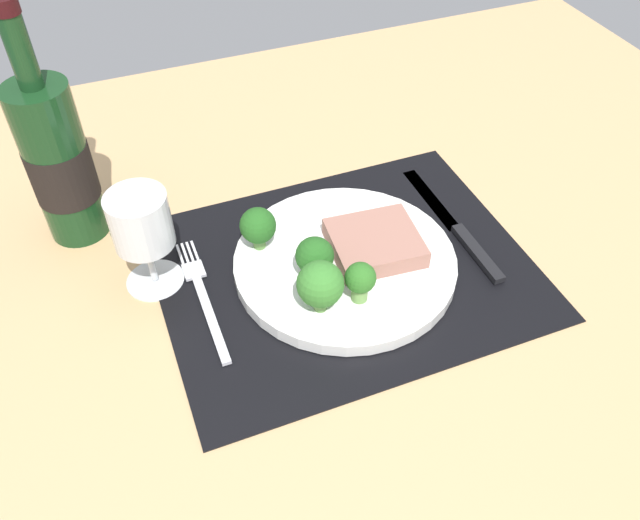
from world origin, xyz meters
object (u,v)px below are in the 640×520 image
object	(u,v)px
wine_bottle	(59,162)
fork	(203,297)
steak	(375,244)
plate	(345,263)
knife	(459,230)
wine_glass	(142,227)

from	to	relation	value
wine_bottle	fork	bearing A→B (deg)	-56.92
fork	steak	bearing A→B (deg)	-7.77
plate	steak	size ratio (longest dim) A/B	2.58
plate	knife	bearing A→B (deg)	1.95
fork	wine_bottle	world-z (taller)	wine_bottle
steak	wine_glass	distance (cm)	26.26
steak	knife	distance (cm)	12.15
fork	knife	distance (cm)	32.32
knife	wine_glass	world-z (taller)	wine_glass
steak	knife	size ratio (longest dim) A/B	0.44
wine_glass	plate	bearing A→B (deg)	-16.69
knife	fork	bearing A→B (deg)	176.19
knife	wine_bottle	size ratio (longest dim) A/B	0.78
plate	fork	distance (cm)	16.78
wine_bottle	wine_glass	world-z (taller)	wine_bottle
steak	wine_glass	size ratio (longest dim) A/B	0.81
plate	wine_bottle	distance (cm)	34.97
plate	wine_bottle	xyz separation A→B (cm)	(-28.01, 18.77, 9.25)
plate	wine_bottle	bearing A→B (deg)	146.17
plate	knife	xyz separation A→B (cm)	(15.60, 0.53, -0.50)
knife	steak	bearing A→B (deg)	-179.04
fork	wine_bottle	size ratio (longest dim) A/B	0.65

